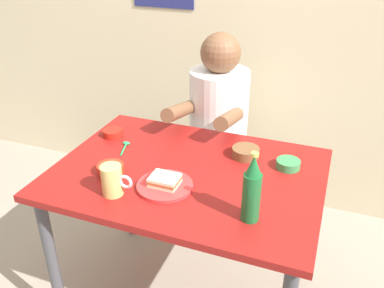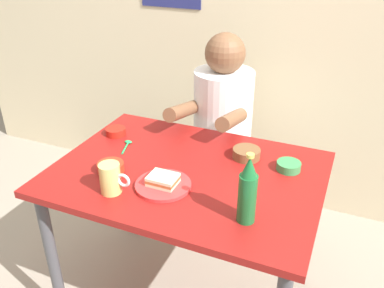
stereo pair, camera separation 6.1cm
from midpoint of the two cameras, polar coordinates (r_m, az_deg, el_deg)
name	(u,v)px [view 2 (the right image)]	position (r m, az deg, el deg)	size (l,w,h in m)	color
dining_table	(187,189)	(1.75, 0.35, -6.33)	(1.10, 0.80, 0.74)	maroon
stool	(221,173)	(2.42, 4.73, -4.03)	(0.34, 0.34, 0.45)	#4C4C51
person_seated	(222,108)	(2.22, 5.05, 4.97)	(0.33, 0.56, 0.72)	white
plate_orange	(163,185)	(1.59, -2.96, -5.76)	(0.22, 0.22, 0.01)	red
sandwich	(163,180)	(1.58, -2.98, -5.01)	(0.11, 0.09, 0.04)	beige
beer_mug	(111,178)	(1.56, -10.18, -4.77)	(0.13, 0.08, 0.12)	#D1BC66
beer_bottle	(248,192)	(1.38, 9.03, -6.59)	(0.06, 0.06, 0.26)	#19602D
dip_bowl_green	(289,166)	(1.74, 14.33, -2.97)	(0.10, 0.10, 0.03)	#388C4C
sambal_bowl_red	(116,131)	(2.00, -9.76, 1.77)	(0.10, 0.10, 0.03)	#B21E14
condiment_bowl_brown	(246,153)	(1.80, 8.58, -1.26)	(0.12, 0.12, 0.04)	brown
sauce_bowl_chili	(111,167)	(1.70, -10.29, -3.18)	(0.11, 0.11, 0.04)	red
spoon	(127,144)	(1.90, -8.16, -0.04)	(0.05, 0.12, 0.01)	#26A559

